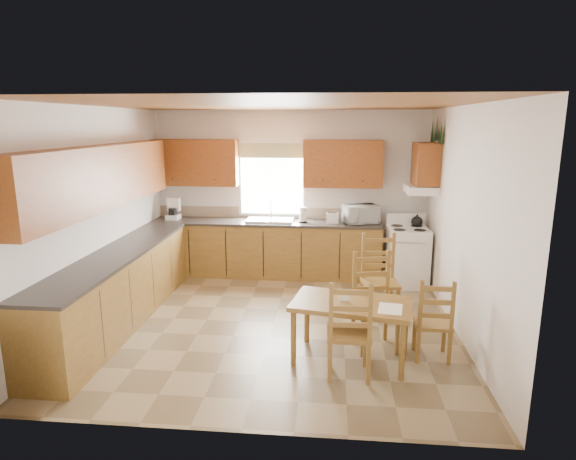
# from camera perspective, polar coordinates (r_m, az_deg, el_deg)

# --- Properties ---
(floor) EXTENTS (4.50, 4.50, 0.00)m
(floor) POSITION_cam_1_polar(r_m,az_deg,el_deg) (6.26, -1.65, -10.90)
(floor) COLOR olive
(floor) RESTS_ON ground
(ceiling) EXTENTS (4.50, 4.50, 0.00)m
(ceiling) POSITION_cam_1_polar(r_m,az_deg,el_deg) (5.75, -1.83, 14.62)
(ceiling) COLOR brown
(ceiling) RESTS_ON floor
(wall_left) EXTENTS (4.50, 4.50, 0.00)m
(wall_left) POSITION_cam_1_polar(r_m,az_deg,el_deg) (6.53, -21.75, 1.57)
(wall_left) COLOR silver
(wall_left) RESTS_ON floor
(wall_right) EXTENTS (4.50, 4.50, 0.00)m
(wall_right) POSITION_cam_1_polar(r_m,az_deg,el_deg) (6.01, 20.07, 0.83)
(wall_right) COLOR silver
(wall_right) RESTS_ON floor
(wall_back) EXTENTS (4.50, 4.50, 0.00)m
(wall_back) POSITION_cam_1_polar(r_m,az_deg,el_deg) (8.06, 0.24, 4.43)
(wall_back) COLOR silver
(wall_back) RESTS_ON floor
(wall_front) EXTENTS (4.50, 4.50, 0.00)m
(wall_front) POSITION_cam_1_polar(r_m,az_deg,el_deg) (3.70, -6.07, -5.53)
(wall_front) COLOR silver
(wall_front) RESTS_ON floor
(lower_cab_back) EXTENTS (3.75, 0.60, 0.88)m
(lower_cab_back) POSITION_cam_1_polar(r_m,az_deg,el_deg) (7.99, -2.64, -2.31)
(lower_cab_back) COLOR olive
(lower_cab_back) RESTS_ON floor
(lower_cab_left) EXTENTS (0.60, 3.60, 0.88)m
(lower_cab_left) POSITION_cam_1_polar(r_m,az_deg,el_deg) (6.49, -19.32, -6.61)
(lower_cab_left) COLOR olive
(lower_cab_left) RESTS_ON floor
(counter_back) EXTENTS (3.75, 0.63, 0.04)m
(counter_back) POSITION_cam_1_polar(r_m,az_deg,el_deg) (7.89, -2.67, 0.92)
(counter_back) COLOR #332E2A
(counter_back) RESTS_ON lower_cab_back
(counter_left) EXTENTS (0.63, 3.60, 0.04)m
(counter_left) POSITION_cam_1_polar(r_m,az_deg,el_deg) (6.36, -19.62, -2.69)
(counter_left) COLOR #332E2A
(counter_left) RESTS_ON lower_cab_left
(backsplash) EXTENTS (3.75, 0.01, 0.18)m
(backsplash) POSITION_cam_1_polar(r_m,az_deg,el_deg) (8.15, -2.39, 2.09)
(backsplash) COLOR gray
(backsplash) RESTS_ON counter_back
(upper_cab_back_left) EXTENTS (1.41, 0.33, 0.75)m
(upper_cab_back_left) POSITION_cam_1_polar(r_m,az_deg,el_deg) (8.13, -10.89, 7.86)
(upper_cab_back_left) COLOR brown
(upper_cab_back_left) RESTS_ON wall_back
(upper_cab_back_right) EXTENTS (1.25, 0.33, 0.75)m
(upper_cab_back_right) POSITION_cam_1_polar(r_m,az_deg,el_deg) (7.81, 6.51, 7.81)
(upper_cab_back_right) COLOR brown
(upper_cab_back_right) RESTS_ON wall_back
(upper_cab_left) EXTENTS (0.33, 3.60, 0.75)m
(upper_cab_left) POSITION_cam_1_polar(r_m,az_deg,el_deg) (6.25, -21.40, 5.84)
(upper_cab_left) COLOR brown
(upper_cab_left) RESTS_ON wall_left
(upper_cab_stove) EXTENTS (0.33, 0.62, 0.62)m
(upper_cab_stove) POSITION_cam_1_polar(r_m,az_deg,el_deg) (7.50, 16.00, 7.56)
(upper_cab_stove) COLOR brown
(upper_cab_stove) RESTS_ON wall_right
(range_hood) EXTENTS (0.44, 0.62, 0.12)m
(range_hood) POSITION_cam_1_polar(r_m,az_deg,el_deg) (7.53, 15.45, 4.70)
(range_hood) COLOR white
(range_hood) RESTS_ON wall_right
(window_frame) EXTENTS (1.13, 0.02, 1.18)m
(window_frame) POSITION_cam_1_polar(r_m,az_deg,el_deg) (8.04, -1.91, 5.84)
(window_frame) COLOR white
(window_frame) RESTS_ON wall_back
(window_pane) EXTENTS (1.05, 0.01, 1.10)m
(window_pane) POSITION_cam_1_polar(r_m,az_deg,el_deg) (8.03, -1.92, 5.83)
(window_pane) COLOR white
(window_pane) RESTS_ON wall_back
(window_valance) EXTENTS (1.19, 0.01, 0.24)m
(window_valance) POSITION_cam_1_polar(r_m,az_deg,el_deg) (7.96, -1.97, 9.39)
(window_valance) COLOR #547334
(window_valance) RESTS_ON wall_back
(sink_basin) EXTENTS (0.75, 0.45, 0.04)m
(sink_basin) POSITION_cam_1_polar(r_m,az_deg,el_deg) (7.87, -2.13, 1.19)
(sink_basin) COLOR silver
(sink_basin) RESTS_ON counter_back
(pine_decal_a) EXTENTS (0.22, 0.22, 0.36)m
(pine_decal_a) POSITION_cam_1_polar(r_m,az_deg,el_deg) (7.18, 17.74, 11.09)
(pine_decal_a) COLOR black
(pine_decal_a) RESTS_ON wall_right
(pine_decal_b) EXTENTS (0.22, 0.22, 0.36)m
(pine_decal_b) POSITION_cam_1_polar(r_m,az_deg,el_deg) (7.50, 17.24, 11.47)
(pine_decal_b) COLOR black
(pine_decal_b) RESTS_ON wall_right
(pine_decal_c) EXTENTS (0.22, 0.22, 0.36)m
(pine_decal_c) POSITION_cam_1_polar(r_m,az_deg,el_deg) (7.81, 16.75, 11.23)
(pine_decal_c) COLOR black
(pine_decal_c) RESTS_ON wall_right
(stove) EXTENTS (0.64, 0.66, 0.89)m
(stove) POSITION_cam_1_polar(r_m,az_deg,el_deg) (7.73, 13.88, -3.16)
(stove) COLOR white
(stove) RESTS_ON floor
(coffeemaker) EXTENTS (0.23, 0.26, 0.32)m
(coffeemaker) POSITION_cam_1_polar(r_m,az_deg,el_deg) (8.23, -13.47, 2.35)
(coffeemaker) COLOR white
(coffeemaker) RESTS_ON counter_back
(paper_towel) EXTENTS (0.13, 0.13, 0.25)m
(paper_towel) POSITION_cam_1_polar(r_m,az_deg,el_deg) (7.77, 1.78, 1.82)
(paper_towel) COLOR white
(paper_towel) RESTS_ON counter_back
(toaster) EXTENTS (0.20, 0.13, 0.16)m
(toaster) POSITION_cam_1_polar(r_m,az_deg,el_deg) (7.75, 5.27, 1.41)
(toaster) COLOR white
(toaster) RESTS_ON counter_back
(microwave) EXTENTS (0.58, 0.50, 0.29)m
(microwave) POSITION_cam_1_polar(r_m,az_deg,el_deg) (7.79, 8.60, 1.88)
(microwave) COLOR white
(microwave) RESTS_ON counter_back
(dining_table) EXTENTS (1.34, 0.92, 0.66)m
(dining_table) POSITION_cam_1_polar(r_m,az_deg,el_deg) (5.28, 7.45, -11.76)
(dining_table) COLOR olive
(dining_table) RESTS_ON floor
(chair_near_left) EXTENTS (0.44, 0.42, 1.02)m
(chair_near_left) POSITION_cam_1_polar(r_m,az_deg,el_deg) (4.91, 7.24, -11.36)
(chair_near_left) COLOR olive
(chair_near_left) RESTS_ON floor
(chair_near_right) EXTENTS (0.39, 0.37, 0.91)m
(chair_near_right) POSITION_cam_1_polar(r_m,az_deg,el_deg) (5.46, 16.79, -9.94)
(chair_near_right) COLOR olive
(chair_near_right) RESTS_ON floor
(chair_far_left) EXTENTS (0.50, 0.48, 1.08)m
(chair_far_left) POSITION_cam_1_polar(r_m,az_deg,el_deg) (6.35, 10.89, -5.58)
(chair_far_left) COLOR olive
(chair_far_left) RESTS_ON floor
(chair_far_right) EXTENTS (0.54, 0.53, 1.08)m
(chair_far_right) POSITION_cam_1_polar(r_m,az_deg,el_deg) (5.49, 10.33, -8.52)
(chair_far_right) COLOR olive
(chair_far_right) RESTS_ON floor
(table_paper) EXTENTS (0.28, 0.35, 0.00)m
(table_paper) POSITION_cam_1_polar(r_m,az_deg,el_deg) (5.03, 12.03, -9.11)
(table_paper) COLOR white
(table_paper) RESTS_ON dining_table
(table_card) EXTENTS (0.10, 0.03, 0.13)m
(table_card) POSITION_cam_1_polar(r_m,az_deg,el_deg) (5.15, 6.66, -7.67)
(table_card) COLOR white
(table_card) RESTS_ON dining_table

